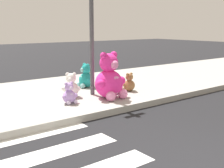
# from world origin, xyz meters

# --- Properties ---
(sidewalk) EXTENTS (28.00, 4.40, 0.15)m
(sidewalk) POSITION_xyz_m (0.00, 5.20, 0.07)
(sidewalk) COLOR #9E9B93
(sidewalk) RESTS_ON ground_plane
(sign_pole) EXTENTS (0.56, 0.11, 3.20)m
(sign_pole) POSITION_xyz_m (1.00, 4.40, 1.85)
(sign_pole) COLOR #4C4C51
(sign_pole) RESTS_ON sidewalk
(plush_pink_large) EXTENTS (0.89, 0.79, 1.15)m
(plush_pink_large) POSITION_xyz_m (1.13, 3.81, 0.61)
(plush_pink_large) COLOR #F22D93
(plush_pink_large) RESTS_ON sidewalk
(plush_white) EXTENTS (0.44, 0.45, 0.62)m
(plush_white) POSITION_xyz_m (0.43, 4.51, 0.40)
(plush_white) COLOR white
(plush_white) RESTS_ON sidewalk
(plush_teal) EXTENTS (0.48, 0.54, 0.70)m
(plush_teal) POSITION_xyz_m (1.36, 5.29, 0.43)
(plush_teal) COLOR teal
(plush_teal) RESTS_ON sidewalk
(plush_tan) EXTENTS (0.43, 0.39, 0.56)m
(plush_tan) POSITION_xyz_m (1.71, 4.58, 0.37)
(plush_tan) COLOR tan
(plush_tan) RESTS_ON sidewalk
(plush_brown) EXTENTS (0.39, 0.35, 0.51)m
(plush_brown) POSITION_xyz_m (2.03, 4.14, 0.35)
(plush_brown) COLOR olive
(plush_brown) RESTS_ON sidewalk
(plush_lavender) EXTENTS (0.39, 0.34, 0.51)m
(plush_lavender) POSITION_xyz_m (0.08, 3.96, 0.35)
(plush_lavender) COLOR #B28CD8
(plush_lavender) RESTS_ON sidewalk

